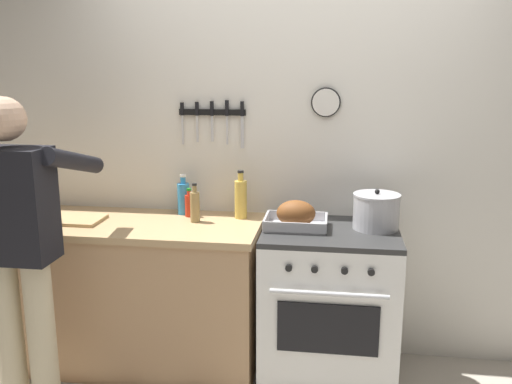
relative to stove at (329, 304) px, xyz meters
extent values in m
cube|color=white|center=(-0.22, 0.36, 0.85)|extent=(6.00, 0.10, 2.60)
cube|color=black|center=(-0.74, 0.30, 1.07)|extent=(0.41, 0.02, 0.04)
cube|color=silver|center=(-0.92, 0.29, 0.96)|extent=(0.01, 0.00, 0.18)
cube|color=black|center=(-0.92, 0.29, 1.09)|extent=(0.02, 0.02, 0.08)
cube|color=silver|center=(-0.83, 0.29, 0.97)|extent=(0.01, 0.00, 0.16)
cube|color=black|center=(-0.83, 0.29, 1.09)|extent=(0.02, 0.02, 0.08)
cube|color=silver|center=(-0.74, 0.29, 0.97)|extent=(0.01, 0.00, 0.16)
cube|color=black|center=(-0.74, 0.29, 1.10)|extent=(0.02, 0.02, 0.09)
cube|color=silver|center=(-0.64, 0.29, 0.97)|extent=(0.01, 0.00, 0.17)
cube|color=black|center=(-0.64, 0.29, 1.10)|extent=(0.02, 0.02, 0.09)
cube|color=silver|center=(-0.55, 0.29, 0.96)|extent=(0.02, 0.00, 0.20)
cube|color=black|center=(-0.55, 0.29, 1.10)|extent=(0.02, 0.02, 0.09)
cylinder|color=white|center=(-0.05, 0.29, 1.14)|extent=(0.16, 0.02, 0.16)
torus|color=black|center=(-0.05, 0.29, 1.14)|extent=(0.17, 0.02, 0.17)
cube|color=tan|center=(-1.42, 0.00, -0.02)|extent=(2.00, 0.62, 0.86)
cube|color=tan|center=(-1.42, 0.00, 0.43)|extent=(2.03, 0.65, 0.04)
cube|color=white|center=(0.00, 0.00, -0.02)|extent=(0.76, 0.62, 0.87)
cube|color=black|center=(0.00, -0.31, 0.00)|extent=(0.53, 0.01, 0.28)
cube|color=#2D2D2D|center=(0.00, 0.00, 0.43)|extent=(0.76, 0.62, 0.03)
cylinder|color=black|center=(-0.21, -0.32, 0.33)|extent=(0.04, 0.02, 0.04)
cylinder|color=black|center=(-0.08, -0.32, 0.33)|extent=(0.04, 0.02, 0.04)
cylinder|color=black|center=(0.08, -0.32, 0.33)|extent=(0.04, 0.02, 0.04)
cylinder|color=black|center=(0.21, -0.32, 0.33)|extent=(0.04, 0.02, 0.04)
cylinder|color=silver|center=(0.00, -0.34, 0.21)|extent=(0.61, 0.02, 0.02)
cylinder|color=#C6B793|center=(-1.62, -0.61, -0.02)|extent=(0.14, 0.14, 0.86)
cylinder|color=#C6B793|center=(-1.44, -0.61, -0.02)|extent=(0.14, 0.14, 0.86)
cube|color=black|center=(-1.53, -0.61, 0.69)|extent=(0.38, 0.22, 0.56)
sphere|color=tan|center=(-1.53, -0.61, 1.10)|extent=(0.21, 0.21, 0.21)
cylinder|color=black|center=(-1.32, -0.37, 0.87)|extent=(0.09, 0.55, 0.22)
cube|color=#B7B7BC|center=(-0.20, 0.00, 0.46)|extent=(0.34, 0.25, 0.01)
cube|color=#B7B7BC|center=(-0.20, -0.12, 0.49)|extent=(0.34, 0.01, 0.05)
cube|color=#B7B7BC|center=(-0.20, 0.13, 0.49)|extent=(0.34, 0.01, 0.05)
cube|color=#B7B7BC|center=(-0.37, 0.00, 0.49)|extent=(0.01, 0.25, 0.05)
cube|color=#B7B7BC|center=(-0.03, 0.00, 0.49)|extent=(0.01, 0.25, 0.05)
ellipsoid|color=brown|center=(-0.20, 0.00, 0.54)|extent=(0.22, 0.16, 0.15)
cylinder|color=#B7B7BC|center=(0.25, 0.06, 0.54)|extent=(0.26, 0.26, 0.19)
cylinder|color=#B2B2B7|center=(0.25, 0.06, 0.64)|extent=(0.26, 0.26, 0.01)
sphere|color=black|center=(0.25, 0.06, 0.66)|extent=(0.03, 0.03, 0.03)
cube|color=tan|center=(-1.52, -0.05, 0.46)|extent=(0.36, 0.24, 0.02)
cylinder|color=red|center=(-0.86, 0.16, 0.52)|extent=(0.05, 0.05, 0.13)
cylinder|color=red|center=(-0.86, 0.16, 0.60)|extent=(0.02, 0.02, 0.03)
cylinder|color=#197219|center=(-0.86, 0.16, 0.62)|extent=(0.03, 0.03, 0.01)
cylinder|color=#997F4C|center=(-0.80, 0.05, 0.54)|extent=(0.06, 0.06, 0.18)
cylinder|color=#997F4C|center=(-0.80, 0.05, 0.65)|extent=(0.03, 0.03, 0.04)
cylinder|color=black|center=(-0.80, 0.05, 0.68)|extent=(0.03, 0.03, 0.01)
cylinder|color=gold|center=(-0.54, 0.17, 0.56)|extent=(0.07, 0.07, 0.23)
cylinder|color=gold|center=(-0.54, 0.17, 0.70)|extent=(0.03, 0.03, 0.05)
cylinder|color=black|center=(-0.54, 0.17, 0.74)|extent=(0.04, 0.04, 0.01)
cylinder|color=#338CCC|center=(-0.91, 0.21, 0.55)|extent=(0.07, 0.07, 0.19)
cylinder|color=#338CCC|center=(-0.91, 0.21, 0.66)|extent=(0.03, 0.03, 0.04)
cylinder|color=white|center=(-0.91, 0.21, 0.69)|extent=(0.04, 0.04, 0.01)
camera|label=1|loc=(0.01, -2.98, 1.34)|focal=38.42mm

